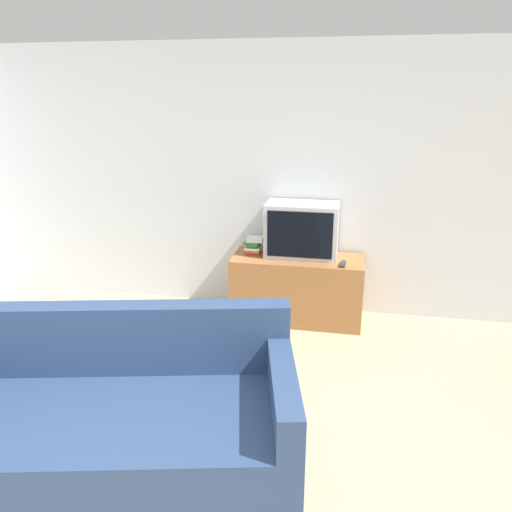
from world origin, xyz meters
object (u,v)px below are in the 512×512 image
television (302,230)px  couch (109,423)px  tv_stand (297,288)px  book_stack (254,245)px  remote_on_stand (343,264)px

television → couch: size_ratio=0.29×
tv_stand → couch: 2.41m
television → book_stack: (-0.46, -0.02, -0.17)m
television → book_stack: bearing=-177.6°
tv_stand → television: (0.02, 0.07, 0.57)m
tv_stand → couch: couch is taller
book_stack → tv_stand: bearing=-6.7°
television → tv_stand: bearing=-107.8°
couch → television: bearing=56.6°
tv_stand → remote_on_stand: 0.56m
tv_stand → couch: size_ratio=0.53×
tv_stand → television: television is taller
couch → book_stack: bearing=67.1°
tv_stand → couch: (-0.85, -2.25, -0.03)m
book_stack → remote_on_stand: size_ratio=1.39×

